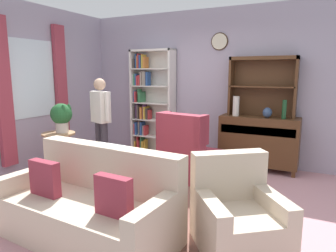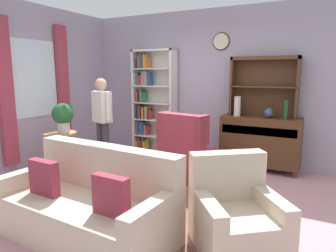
{
  "view_description": "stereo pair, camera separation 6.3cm",
  "coord_description": "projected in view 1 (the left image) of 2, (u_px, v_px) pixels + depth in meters",
  "views": [
    {
      "loc": [
        1.91,
        -3.39,
        1.66
      ],
      "look_at": [
        0.1,
        0.2,
        0.95
      ],
      "focal_mm": 32.66,
      "sensor_mm": 36.0,
      "label": 1
    },
    {
      "loc": [
        1.96,
        -3.37,
        1.66
      ],
      "look_at": [
        0.1,
        0.2,
        0.95
      ],
      "focal_mm": 32.66,
      "sensor_mm": 36.0,
      "label": 2
    }
  ],
  "objects": [
    {
      "name": "wall_left",
      "position": [
        21.0,
        88.0,
        5.02
      ],
      "size": [
        0.16,
        4.2,
        2.8
      ],
      "color": "#A399AD",
      "rests_on": "ground_plane"
    },
    {
      "name": "vase_round",
      "position": [
        267.0,
        113.0,
        5.02
      ],
      "size": [
        0.15,
        0.15,
        0.17
      ],
      "primitive_type": "ellipsoid",
      "color": "#33476B",
      "rests_on": "sideboard"
    },
    {
      "name": "armchair_floral",
      "position": [
        238.0,
        219.0,
        2.89
      ],
      "size": [
        1.07,
        1.08,
        0.88
      ],
      "color": "beige",
      "rests_on": "ground_plane"
    },
    {
      "name": "book_stack",
      "position": [
        142.0,
        172.0,
        3.73
      ],
      "size": [
        0.2,
        0.15,
        0.07
      ],
      "color": "gold",
      "rests_on": "coffee_table"
    },
    {
      "name": "couch_floral",
      "position": [
        91.0,
        208.0,
        3.07
      ],
      "size": [
        1.85,
        0.96,
        0.9
      ],
      "color": "beige",
      "rests_on": "ground_plane"
    },
    {
      "name": "bookshelf",
      "position": [
        149.0,
        103.0,
        6.18
      ],
      "size": [
        0.9,
        0.3,
        2.1
      ],
      "color": "silver",
      "rests_on": "ground_plane"
    },
    {
      "name": "vase_tall",
      "position": [
        236.0,
        106.0,
        5.22
      ],
      "size": [
        0.11,
        0.11,
        0.34
      ],
      "primitive_type": "cylinder",
      "color": "beige",
      "rests_on": "sideboard"
    },
    {
      "name": "sideboard",
      "position": [
        258.0,
        140.0,
        5.22
      ],
      "size": [
        1.3,
        0.45,
        0.92
      ],
      "color": "#4C2D19",
      "rests_on": "ground_plane"
    },
    {
      "name": "plant_stand",
      "position": [
        60.0,
        149.0,
        4.94
      ],
      "size": [
        0.52,
        0.52,
        0.7
      ],
      "color": "#A87F56",
      "rests_on": "ground_plane"
    },
    {
      "name": "person_reading",
      "position": [
        101.0,
        117.0,
        5.19
      ],
      "size": [
        0.52,
        0.31,
        1.56
      ],
      "color": "#38333D",
      "rests_on": "ground_plane"
    },
    {
      "name": "potted_plant_large",
      "position": [
        62.0,
        115.0,
        4.88
      ],
      "size": [
        0.34,
        0.34,
        0.47
      ],
      "color": "beige",
      "rests_on": "plant_stand"
    },
    {
      "name": "sideboard_hutch",
      "position": [
        263.0,
        78.0,
        5.14
      ],
      "size": [
        1.1,
        0.26,
        1.0
      ],
      "color": "#4C2D19",
      "rests_on": "sideboard"
    },
    {
      "name": "area_rug",
      "position": [
        157.0,
        208.0,
        3.77
      ],
      "size": [
        2.9,
        1.94,
        0.01
      ],
      "primitive_type": "cube",
      "color": "brown",
      "rests_on": "ground_plane"
    },
    {
      "name": "ground_plane",
      "position": [
        155.0,
        198.0,
        4.12
      ],
      "size": [
        5.4,
        4.6,
        0.02
      ],
      "primitive_type": "cube",
      "color": "#C68C93"
    },
    {
      "name": "potted_plant_small",
      "position": [
        67.0,
        170.0,
        4.63
      ],
      "size": [
        0.25,
        0.25,
        0.35
      ],
      "color": "gray",
      "rests_on": "ground_plane"
    },
    {
      "name": "wall_back",
      "position": [
        209.0,
        86.0,
        5.75
      ],
      "size": [
        5.0,
        0.09,
        2.8
      ],
      "color": "#A399AD",
      "rests_on": "ground_plane"
    },
    {
      "name": "coffee_table",
      "position": [
        147.0,
        180.0,
        3.75
      ],
      "size": [
        0.8,
        0.5,
        0.42
      ],
      "color": "#4C2D19",
      "rests_on": "ground_plane"
    },
    {
      "name": "bottle_wine",
      "position": [
        284.0,
        109.0,
        4.87
      ],
      "size": [
        0.07,
        0.07,
        0.31
      ],
      "primitive_type": "cylinder",
      "color": "#194223",
      "rests_on": "sideboard"
    },
    {
      "name": "wingback_chair",
      "position": [
        187.0,
        154.0,
        4.81
      ],
      "size": [
        0.9,
        0.92,
        1.05
      ],
      "color": "maroon",
      "rests_on": "ground_plane"
    }
  ]
}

